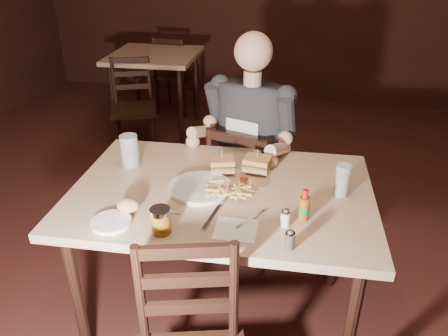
% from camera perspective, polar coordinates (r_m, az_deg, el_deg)
% --- Properties ---
extents(room_shell, '(7.00, 7.00, 7.00)m').
position_cam_1_polar(room_shell, '(1.74, -2.04, 16.64)').
color(room_shell, black).
rests_on(room_shell, ground).
extents(main_table, '(1.37, 0.97, 0.77)m').
position_cam_1_polar(main_table, '(1.94, -0.35, -4.69)').
color(main_table, tan).
rests_on(main_table, ground).
extents(bg_table, '(0.86, 0.86, 0.77)m').
position_cam_1_polar(bg_table, '(4.32, -9.02, 13.41)').
color(bg_table, tan).
rests_on(bg_table, ground).
extents(chair_far, '(0.50, 0.53, 0.86)m').
position_cam_1_polar(chair_far, '(2.55, 3.38, -3.10)').
color(chair_far, black).
rests_on(chair_far, ground).
extents(bg_chair_far, '(0.40, 0.44, 0.83)m').
position_cam_1_polar(bg_chair_far, '(4.88, -6.35, 12.05)').
color(bg_chair_far, black).
rests_on(bg_chair_far, ground).
extents(bg_chair_near, '(0.52, 0.53, 0.83)m').
position_cam_1_polar(bg_chair_near, '(3.92, -11.73, 7.54)').
color(bg_chair_near, black).
rests_on(bg_chair_near, ground).
extents(diner, '(0.61, 0.53, 0.89)m').
position_cam_1_polar(diner, '(2.30, 3.19, 6.25)').
color(diner, '#29272C').
rests_on(diner, chair_far).
extents(dinner_plate, '(0.29, 0.29, 0.02)m').
position_cam_1_polar(dinner_plate, '(1.89, -3.12, -2.69)').
color(dinner_plate, white).
rests_on(dinner_plate, main_table).
extents(sandwich_left, '(0.13, 0.12, 0.10)m').
position_cam_1_polar(sandwich_left, '(2.00, -0.25, 0.99)').
color(sandwich_left, '#DEA459').
rests_on(sandwich_left, dinner_plate).
extents(sandwich_right, '(0.13, 0.11, 0.10)m').
position_cam_1_polar(sandwich_right, '(2.01, 4.39, 1.12)').
color(sandwich_right, '#DEA459').
rests_on(sandwich_right, dinner_plate).
extents(fries_pile, '(0.27, 0.19, 0.04)m').
position_cam_1_polar(fries_pile, '(1.84, 0.74, -2.69)').
color(fries_pile, '#E8C060').
rests_on(fries_pile, dinner_plate).
extents(ketchup_dollop, '(0.04, 0.04, 0.01)m').
position_cam_1_polar(ketchup_dollop, '(1.94, 2.60, -1.43)').
color(ketchup_dollop, maroon).
rests_on(ketchup_dollop, dinner_plate).
extents(glass_left, '(0.09, 0.09, 0.15)m').
position_cam_1_polar(glass_left, '(2.11, -12.23, 2.21)').
color(glass_left, silver).
rests_on(glass_left, main_table).
extents(glass_right, '(0.07, 0.07, 0.14)m').
position_cam_1_polar(glass_right, '(1.89, 15.18, -1.55)').
color(glass_right, silver).
rests_on(glass_right, main_table).
extents(hot_sauce, '(0.04, 0.04, 0.13)m').
position_cam_1_polar(hot_sauce, '(1.70, 10.46, -4.73)').
color(hot_sauce, brown).
rests_on(hot_sauce, main_table).
extents(salt_shaker, '(0.04, 0.04, 0.07)m').
position_cam_1_polar(salt_shaker, '(1.67, 8.01, -6.48)').
color(salt_shaker, white).
rests_on(salt_shaker, main_table).
extents(pepper_shaker, '(0.04, 0.04, 0.07)m').
position_cam_1_polar(pepper_shaker, '(1.56, 8.58, -9.27)').
color(pepper_shaker, '#38332D').
rests_on(pepper_shaker, main_table).
extents(syrup_dispenser, '(0.08, 0.08, 0.10)m').
position_cam_1_polar(syrup_dispenser, '(1.63, -8.26, -6.82)').
color(syrup_dispenser, brown).
rests_on(syrup_dispenser, main_table).
extents(napkin, '(0.17, 0.16, 0.00)m').
position_cam_1_polar(napkin, '(1.65, 1.56, -8.04)').
color(napkin, white).
rests_on(napkin, main_table).
extents(knife, '(0.04, 0.23, 0.01)m').
position_cam_1_polar(knife, '(1.73, -1.27, -5.91)').
color(knife, silver).
rests_on(knife, napkin).
extents(fork, '(0.09, 0.15, 0.01)m').
position_cam_1_polar(fork, '(1.70, 3.54, -6.66)').
color(fork, silver).
rests_on(fork, napkin).
extents(side_plate, '(0.16, 0.16, 0.01)m').
position_cam_1_polar(side_plate, '(1.73, -14.52, -6.97)').
color(side_plate, white).
rests_on(side_plate, main_table).
extents(bread_roll, '(0.10, 0.08, 0.05)m').
position_cam_1_polar(bread_roll, '(1.76, -12.43, -4.78)').
color(bread_roll, tan).
rests_on(bread_roll, side_plate).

